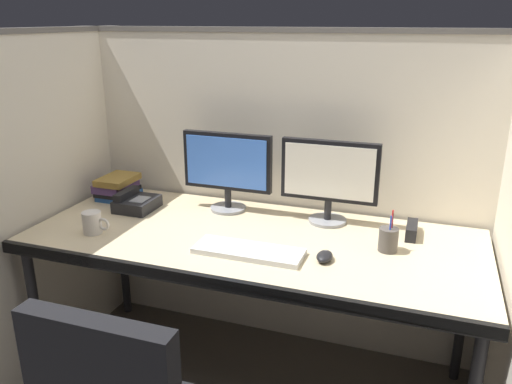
# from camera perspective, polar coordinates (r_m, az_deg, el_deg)

# --- Properties ---
(cubicle_partition_rear) EXTENTS (2.21, 0.06, 1.57)m
(cubicle_partition_rear) POSITION_cam_1_polar(r_m,az_deg,el_deg) (2.55, 2.92, -0.08)
(cubicle_partition_rear) COLOR beige
(cubicle_partition_rear) RESTS_ON ground
(cubicle_partition_left) EXTENTS (0.06, 1.41, 1.57)m
(cubicle_partition_left) POSITION_cam_1_polar(r_m,az_deg,el_deg) (2.57, -22.65, -1.42)
(cubicle_partition_left) COLOR beige
(cubicle_partition_left) RESTS_ON ground
(desk) EXTENTS (1.90, 0.80, 0.74)m
(desk) POSITION_cam_1_polar(r_m,az_deg,el_deg) (2.18, -0.54, -6.21)
(desk) COLOR beige
(desk) RESTS_ON ground
(monitor_left) EXTENTS (0.43, 0.17, 0.37)m
(monitor_left) POSITION_cam_1_polar(r_m,az_deg,el_deg) (2.40, -3.21, 2.86)
(monitor_left) COLOR gray
(monitor_left) RESTS_ON desk
(monitor_right) EXTENTS (0.43, 0.17, 0.37)m
(monitor_right) POSITION_cam_1_polar(r_m,az_deg,el_deg) (2.27, 8.14, 1.75)
(monitor_right) COLOR gray
(monitor_right) RESTS_ON desk
(keyboard_main) EXTENTS (0.43, 0.15, 0.02)m
(keyboard_main) POSITION_cam_1_polar(r_m,az_deg,el_deg) (2.01, -0.83, -6.58)
(keyboard_main) COLOR silver
(keyboard_main) RESTS_ON desk
(computer_mouse) EXTENTS (0.06, 0.10, 0.04)m
(computer_mouse) POSITION_cam_1_polar(r_m,az_deg,el_deg) (1.97, 7.62, -7.10)
(computer_mouse) COLOR black
(computer_mouse) RESTS_ON desk
(desk_phone) EXTENTS (0.17, 0.19, 0.09)m
(desk_phone) POSITION_cam_1_polar(r_m,az_deg,el_deg) (2.52, -13.18, -1.17)
(desk_phone) COLOR black
(desk_phone) RESTS_ON desk
(pen_cup) EXTENTS (0.08, 0.08, 0.17)m
(pen_cup) POSITION_cam_1_polar(r_m,az_deg,el_deg) (2.09, 14.48, -5.11)
(pen_cup) COLOR #4C4742
(pen_cup) RESTS_ON desk
(book_stack) EXTENTS (0.17, 0.22, 0.11)m
(book_stack) POSITION_cam_1_polar(r_m,az_deg,el_deg) (2.71, -15.13, 0.56)
(book_stack) COLOR #1E478C
(book_stack) RESTS_ON desk
(red_stapler) EXTENTS (0.04, 0.15, 0.06)m
(red_stapler) POSITION_cam_1_polar(r_m,az_deg,el_deg) (2.26, 16.89, -4.07)
(red_stapler) COLOR black
(red_stapler) RESTS_ON desk
(coffee_mug) EXTENTS (0.13, 0.08, 0.09)m
(coffee_mug) POSITION_cam_1_polar(r_m,az_deg,el_deg) (2.29, -17.67, -3.26)
(coffee_mug) COLOR silver
(coffee_mug) RESTS_ON desk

